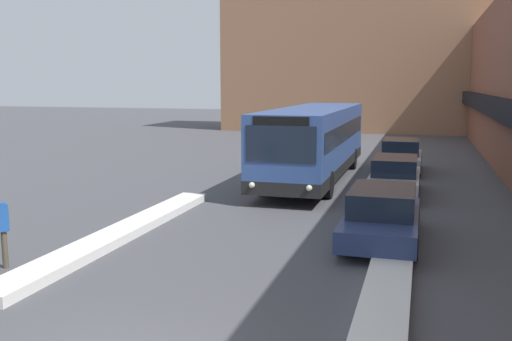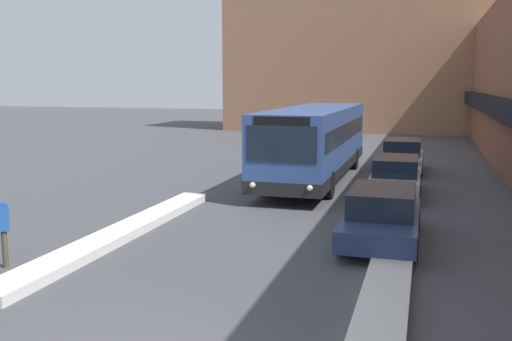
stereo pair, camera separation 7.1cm
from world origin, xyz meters
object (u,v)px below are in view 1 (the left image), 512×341
Objects in this scene: parked_car_middle at (395,176)px; city_bus at (314,141)px; parked_car_front at (382,215)px; parked_car_back at (401,156)px.

city_bus is at bearing 146.74° from parked_car_middle.
city_bus is 2.62× the size of parked_car_front.
parked_car_front is (3.47, -8.96, -0.98)m from city_bus.
parked_car_front is 1.01× the size of parked_car_middle.
parked_car_middle is 5.80m from parked_car_back.
parked_car_middle is at bearing 90.00° from parked_car_front.
city_bus is at bearing 111.19° from parked_car_front.
parked_car_middle is at bearing -90.00° from parked_car_back.
parked_car_back is (-0.00, 5.80, 0.05)m from parked_car_middle.
parked_car_front is at bearing -90.00° from parked_car_back.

